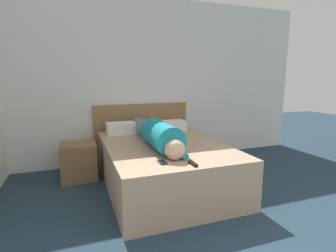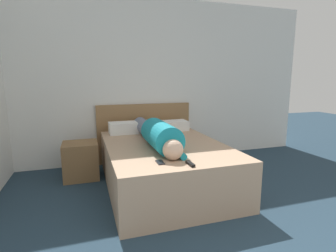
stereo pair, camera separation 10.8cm
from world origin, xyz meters
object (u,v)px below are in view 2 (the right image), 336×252
(bed, at_px, (164,165))
(nightstand, at_px, (81,160))
(tv_remote, at_px, (190,164))
(pillow_near_headboard, at_px, (130,127))
(cell_phone, at_px, (160,162))
(pillow_second, at_px, (168,126))
(person_lying, at_px, (157,134))

(bed, relative_size, nightstand, 3.98)
(tv_remote, bearing_deg, nightstand, 124.61)
(bed, height_order, pillow_near_headboard, pillow_near_headboard)
(nightstand, distance_m, cell_phone, 1.54)
(pillow_near_headboard, bearing_deg, nightstand, -166.34)
(nightstand, height_order, pillow_near_headboard, pillow_near_headboard)
(nightstand, bearing_deg, pillow_near_headboard, 13.66)
(bed, distance_m, tv_remote, 0.90)
(bed, height_order, pillow_second, pillow_second)
(pillow_near_headboard, relative_size, tv_remote, 4.16)
(pillow_near_headboard, bearing_deg, person_lying, -77.70)
(nightstand, distance_m, tv_remote, 1.80)
(person_lying, distance_m, pillow_near_headboard, 0.84)
(pillow_near_headboard, bearing_deg, cell_phone, -88.90)
(bed, distance_m, pillow_near_headboard, 0.90)
(person_lying, bearing_deg, bed, 21.53)
(person_lying, distance_m, cell_phone, 0.69)
(pillow_near_headboard, xyz_separation_m, cell_phone, (0.03, -1.48, -0.08))
(person_lying, bearing_deg, tv_remote, -82.75)
(nightstand, xyz_separation_m, cell_phone, (0.75, -1.31, 0.31))
(person_lying, bearing_deg, nightstand, 144.43)
(pillow_second, relative_size, tv_remote, 3.95)
(pillow_second, bearing_deg, cell_phone, -110.91)
(tv_remote, bearing_deg, bed, 89.52)
(cell_phone, bearing_deg, pillow_second, 69.09)
(pillow_second, bearing_deg, person_lying, -116.89)
(pillow_second, relative_size, cell_phone, 4.56)
(pillow_near_headboard, xyz_separation_m, pillow_second, (0.60, 0.00, -0.01))
(pillow_near_headboard, bearing_deg, pillow_second, 0.00)
(pillow_second, bearing_deg, tv_remote, -100.85)
(tv_remote, bearing_deg, pillow_near_headboard, 99.81)
(person_lying, xyz_separation_m, cell_phone, (-0.15, -0.66, -0.13))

